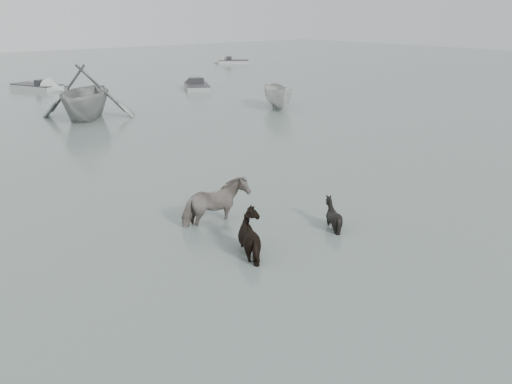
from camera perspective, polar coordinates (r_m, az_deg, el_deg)
ground at (r=15.52m, az=1.22°, el=-3.20°), size 140.00×140.00×0.00m
pony_pinto at (r=15.41m, az=-4.14°, el=-0.31°), size 1.92×0.98×1.57m
pony_dark at (r=13.52m, az=0.07°, el=-3.41°), size 1.17×1.36×1.35m
pony_black at (r=15.27m, az=7.71°, el=-1.55°), size 1.20×1.12×1.09m
rowboat_trail at (r=31.70m, az=-16.74°, el=9.75°), size 7.39×7.54×3.01m
boat_small at (r=33.84m, az=2.26°, el=9.66°), size 3.26×4.09×1.50m
skiff_port at (r=42.13m, az=-5.95°, el=10.69°), size 3.74×5.02×0.75m
skiff_mid at (r=44.75m, az=-21.08°, el=10.03°), size 3.42×5.66×0.75m
skiff_star at (r=62.10m, az=-2.23°, el=13.06°), size 4.26×4.01×0.75m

